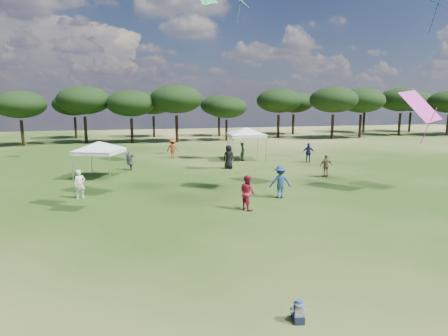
{
  "coord_description": "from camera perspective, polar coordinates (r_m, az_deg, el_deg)",
  "views": [
    {
      "loc": [
        -3.25,
        -5.78,
        5.27
      ],
      "look_at": [
        -0.19,
        6.0,
        3.13
      ],
      "focal_mm": 30.0,
      "sensor_mm": 36.0,
      "label": 1
    }
  ],
  "objects": [
    {
      "name": "tree_line",
      "position": [
        53.49,
        -8.68,
        10.03
      ],
      "size": [
        108.78,
        17.63,
        7.77
      ],
      "color": "black",
      "rests_on": "ground"
    },
    {
      "name": "tent_left",
      "position": [
        27.51,
        -18.53,
        3.63
      ],
      "size": [
        5.27,
        5.27,
        2.9
      ],
      "rotation": [
        0.0,
        0.0,
        -0.4
      ],
      "color": "gray",
      "rests_on": "ground"
    },
    {
      "name": "tent_right",
      "position": [
        34.34,
        3.41,
        5.99
      ],
      "size": [
        6.31,
        6.31,
        3.32
      ],
      "rotation": [
        0.0,
        0.0,
        -0.1
      ],
      "color": "gray",
      "rests_on": "ground"
    },
    {
      "name": "toddler",
      "position": [
        9.87,
        11.32,
        -20.73
      ],
      "size": [
        0.43,
        0.46,
        0.59
      ],
      "rotation": [
        0.0,
        0.0,
        -0.21
      ],
      "color": "black",
      "rests_on": "ground"
    },
    {
      "name": "festival_crowd",
      "position": [
        26.8,
        -11.44,
        0.35
      ],
      "size": [
        27.66,
        19.41,
        1.92
      ],
      "color": "#2F3034",
      "rests_on": "ground"
    }
  ]
}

